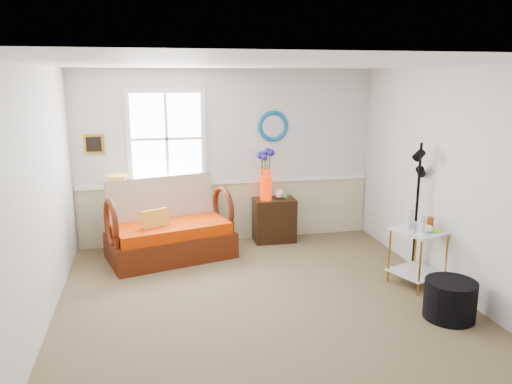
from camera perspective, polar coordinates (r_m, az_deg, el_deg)
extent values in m
cube|color=brown|center=(5.59, 1.13, -13.26)|extent=(4.50, 5.00, 0.01)
cube|color=white|center=(5.02, 1.27, 14.44)|extent=(4.50, 5.00, 0.01)
cube|color=silver|center=(7.56, -3.26, 4.04)|extent=(4.50, 0.01, 2.60)
cube|color=silver|center=(2.90, 13.08, -11.21)|extent=(4.50, 0.01, 2.60)
cube|color=silver|center=(5.13, -24.06, -1.38)|extent=(0.01, 5.00, 2.60)
cube|color=silver|center=(6.08, 22.30, 0.87)|extent=(0.01, 5.00, 2.60)
cube|color=tan|center=(7.72, -3.15, -2.23)|extent=(4.46, 0.02, 0.90)
cube|color=white|center=(7.60, -3.18, 1.17)|extent=(4.46, 0.04, 0.06)
cube|color=#BB8021|center=(7.45, -18.06, 5.23)|extent=(0.28, 0.03, 0.28)
torus|color=teal|center=(7.63, 1.97, 7.54)|extent=(0.47, 0.07, 0.47)
imported|color=#4A7F35|center=(7.35, -14.42, -1.18)|extent=(0.36, 0.39, 0.29)
cylinder|color=black|center=(5.70, 21.29, -11.39)|extent=(0.64, 0.64, 0.41)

